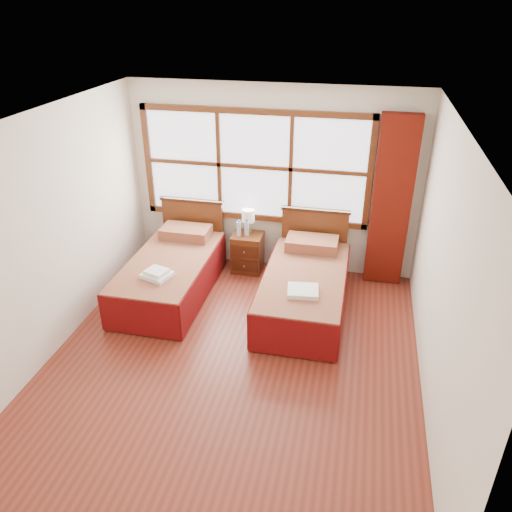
# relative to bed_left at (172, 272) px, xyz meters

# --- Properties ---
(floor) EXTENTS (4.50, 4.50, 0.00)m
(floor) POSITION_rel_bed_left_xyz_m (1.16, -1.20, -0.30)
(floor) COLOR maroon
(floor) RESTS_ON ground
(ceiling) EXTENTS (4.50, 4.50, 0.00)m
(ceiling) POSITION_rel_bed_left_xyz_m (1.16, -1.20, 2.30)
(ceiling) COLOR white
(ceiling) RESTS_ON wall_back
(wall_back) EXTENTS (4.00, 0.00, 4.00)m
(wall_back) POSITION_rel_bed_left_xyz_m (1.16, 1.05, 1.00)
(wall_back) COLOR silver
(wall_back) RESTS_ON floor
(wall_left) EXTENTS (0.00, 4.50, 4.50)m
(wall_left) POSITION_rel_bed_left_xyz_m (-0.84, -1.20, 1.00)
(wall_left) COLOR silver
(wall_left) RESTS_ON floor
(wall_right) EXTENTS (0.00, 4.50, 4.50)m
(wall_right) POSITION_rel_bed_left_xyz_m (3.16, -1.20, 1.00)
(wall_right) COLOR silver
(wall_right) RESTS_ON floor
(window) EXTENTS (3.16, 0.06, 1.56)m
(window) POSITION_rel_bed_left_xyz_m (0.91, 1.01, 1.20)
(window) COLOR white
(window) RESTS_ON wall_back
(curtain) EXTENTS (0.50, 0.16, 2.30)m
(curtain) POSITION_rel_bed_left_xyz_m (2.76, 0.91, 0.87)
(curtain) COLOR #65140A
(curtain) RESTS_ON wall_back
(bed_left) EXTENTS (1.01, 2.03, 0.97)m
(bed_left) POSITION_rel_bed_left_xyz_m (0.00, 0.00, 0.00)
(bed_left) COLOR #371A0B
(bed_left) RESTS_ON floor
(bed_right) EXTENTS (1.01, 2.03, 0.98)m
(bed_right) POSITION_rel_bed_left_xyz_m (1.79, -0.00, 0.00)
(bed_right) COLOR #371A0B
(bed_right) RESTS_ON floor
(nightstand) EXTENTS (0.42, 0.42, 0.56)m
(nightstand) POSITION_rel_bed_left_xyz_m (0.85, 0.80, -0.02)
(nightstand) COLOR #582B13
(nightstand) RESTS_ON floor
(towels_left) EXTENTS (0.40, 0.37, 0.10)m
(towels_left) POSITION_rel_bed_left_xyz_m (0.03, -0.51, 0.26)
(towels_left) COLOR white
(towels_left) RESTS_ON bed_left
(towels_right) EXTENTS (0.39, 0.35, 0.06)m
(towels_right) POSITION_rel_bed_left_xyz_m (1.82, -0.51, 0.25)
(towels_right) COLOR white
(towels_right) RESTS_ON bed_right
(lamp) EXTENTS (0.18, 0.18, 0.35)m
(lamp) POSITION_rel_bed_left_xyz_m (0.85, 0.89, 0.51)
(lamp) COLOR gold
(lamp) RESTS_ON nightstand
(bottle_near) EXTENTS (0.06, 0.06, 0.24)m
(bottle_near) POSITION_rel_bed_left_xyz_m (0.74, 0.76, 0.37)
(bottle_near) COLOR silver
(bottle_near) RESTS_ON nightstand
(bottle_far) EXTENTS (0.06, 0.06, 0.24)m
(bottle_far) POSITION_rel_bed_left_xyz_m (0.84, 0.80, 0.37)
(bottle_far) COLOR silver
(bottle_far) RESTS_ON nightstand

